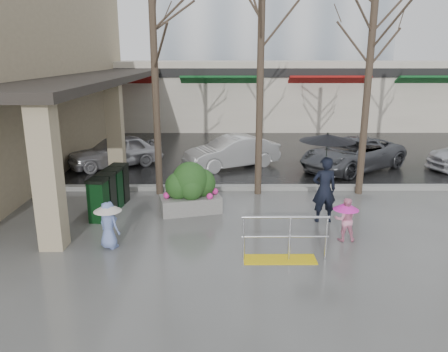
{
  "coord_description": "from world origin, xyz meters",
  "views": [
    {
      "loc": [
        0.02,
        -9.97,
        4.36
      ],
      "look_at": [
        0.08,
        1.04,
        1.3
      ],
      "focal_mm": 35.0,
      "sensor_mm": 36.0,
      "label": 1
    }
  ],
  "objects_px": {
    "tree_mideast": "(372,38)",
    "car_c": "(353,154)",
    "handrail": "(283,244)",
    "child_pink": "(345,216)",
    "woman": "(326,168)",
    "tree_west": "(153,30)",
    "car_a": "(116,151)",
    "planter": "(191,188)",
    "news_boxes": "(110,191)",
    "tree_midwest": "(261,24)",
    "child_blue": "(108,221)",
    "car_b": "(232,152)"
  },
  "relations": [
    {
      "from": "tree_midwest",
      "to": "child_pink",
      "type": "xyz_separation_m",
      "value": [
        1.8,
        -3.74,
        -4.62
      ]
    },
    {
      "from": "woman",
      "to": "planter",
      "type": "bearing_deg",
      "value": -17.02
    },
    {
      "from": "car_a",
      "to": "car_c",
      "type": "height_order",
      "value": "same"
    },
    {
      "from": "handrail",
      "to": "car_a",
      "type": "xyz_separation_m",
      "value": [
        -5.6,
        8.39,
        0.25
      ]
    },
    {
      "from": "car_c",
      "to": "tree_west",
      "type": "bearing_deg",
      "value": -101.91
    },
    {
      "from": "car_b",
      "to": "handrail",
      "type": "bearing_deg",
      "value": -20.9
    },
    {
      "from": "child_pink",
      "to": "car_c",
      "type": "height_order",
      "value": "car_c"
    },
    {
      "from": "handrail",
      "to": "car_c",
      "type": "relative_size",
      "value": 0.42
    },
    {
      "from": "tree_midwest",
      "to": "car_c",
      "type": "bearing_deg",
      "value": 37.63
    },
    {
      "from": "handrail",
      "to": "tree_midwest",
      "type": "bearing_deg",
      "value": 91.91
    },
    {
      "from": "handrail",
      "to": "planter",
      "type": "relative_size",
      "value": 1.03
    },
    {
      "from": "tree_mideast",
      "to": "news_boxes",
      "type": "bearing_deg",
      "value": -168.11
    },
    {
      "from": "tree_midwest",
      "to": "woman",
      "type": "bearing_deg",
      "value": -57.87
    },
    {
      "from": "planter",
      "to": "car_c",
      "type": "relative_size",
      "value": 0.41
    },
    {
      "from": "handrail",
      "to": "news_boxes",
      "type": "xyz_separation_m",
      "value": [
        -4.55,
        3.18,
        0.22
      ]
    },
    {
      "from": "handrail",
      "to": "tree_mideast",
      "type": "bearing_deg",
      "value": 56.81
    },
    {
      "from": "tree_mideast",
      "to": "woman",
      "type": "bearing_deg",
      "value": -125.04
    },
    {
      "from": "handrail",
      "to": "car_b",
      "type": "distance_m",
      "value": 8.3
    },
    {
      "from": "tree_midwest",
      "to": "car_b",
      "type": "xyz_separation_m",
      "value": [
        -0.77,
        3.45,
        -4.6
      ]
    },
    {
      "from": "handrail",
      "to": "planter",
      "type": "distance_m",
      "value": 3.82
    },
    {
      "from": "handrail",
      "to": "woman",
      "type": "xyz_separation_m",
      "value": [
        1.4,
        2.32,
        1.13
      ]
    },
    {
      "from": "tree_mideast",
      "to": "woman",
      "type": "xyz_separation_m",
      "value": [
        -1.74,
        -2.48,
        -3.36
      ]
    },
    {
      "from": "news_boxes",
      "to": "car_c",
      "type": "relative_size",
      "value": 0.48
    },
    {
      "from": "tree_west",
      "to": "tree_mideast",
      "type": "height_order",
      "value": "tree_west"
    },
    {
      "from": "tree_west",
      "to": "car_c",
      "type": "bearing_deg",
      "value": 23.05
    },
    {
      "from": "tree_west",
      "to": "car_a",
      "type": "bearing_deg",
      "value": 121.97
    },
    {
      "from": "tree_west",
      "to": "child_pink",
      "type": "height_order",
      "value": "tree_west"
    },
    {
      "from": "car_c",
      "to": "news_boxes",
      "type": "bearing_deg",
      "value": -95.76
    },
    {
      "from": "car_a",
      "to": "car_c",
      "type": "xyz_separation_m",
      "value": [
        9.38,
        -0.56,
        0.0
      ]
    },
    {
      "from": "car_a",
      "to": "planter",
      "type": "bearing_deg",
      "value": 2.17
    },
    {
      "from": "handrail",
      "to": "child_pink",
      "type": "height_order",
      "value": "child_pink"
    },
    {
      "from": "tree_midwest",
      "to": "car_a",
      "type": "bearing_deg",
      "value": 146.57
    },
    {
      "from": "news_boxes",
      "to": "child_blue",
      "type": "bearing_deg",
      "value": -69.56
    },
    {
      "from": "child_blue",
      "to": "car_a",
      "type": "height_order",
      "value": "car_a"
    },
    {
      "from": "tree_midwest",
      "to": "child_blue",
      "type": "relative_size",
      "value": 6.17
    },
    {
      "from": "tree_west",
      "to": "tree_midwest",
      "type": "relative_size",
      "value": 0.97
    },
    {
      "from": "woman",
      "to": "car_c",
      "type": "xyz_separation_m",
      "value": [
        2.38,
        5.52,
        -0.87
      ]
    },
    {
      "from": "tree_mideast",
      "to": "child_blue",
      "type": "relative_size",
      "value": 5.73
    },
    {
      "from": "news_boxes",
      "to": "car_b",
      "type": "relative_size",
      "value": 0.57
    },
    {
      "from": "woman",
      "to": "car_b",
      "type": "distance_m",
      "value": 6.43
    },
    {
      "from": "tree_west",
      "to": "handrail",
      "type": "bearing_deg",
      "value": -55.01
    },
    {
      "from": "child_pink",
      "to": "planter",
      "type": "bearing_deg",
      "value": -24.75
    },
    {
      "from": "car_a",
      "to": "car_c",
      "type": "relative_size",
      "value": 0.82
    },
    {
      "from": "handrail",
      "to": "tree_mideast",
      "type": "relative_size",
      "value": 0.29
    },
    {
      "from": "woman",
      "to": "child_pink",
      "type": "height_order",
      "value": "woman"
    },
    {
      "from": "tree_west",
      "to": "child_blue",
      "type": "xyz_separation_m",
      "value": [
        -0.6,
        -4.14,
        -4.41
      ]
    },
    {
      "from": "child_pink",
      "to": "handrail",
      "type": "bearing_deg",
      "value": 35.8
    },
    {
      "from": "tree_mideast",
      "to": "car_c",
      "type": "height_order",
      "value": "tree_mideast"
    },
    {
      "from": "tree_west",
      "to": "tree_midwest",
      "type": "xyz_separation_m",
      "value": [
        3.2,
        0.0,
        0.15
      ]
    },
    {
      "from": "woman",
      "to": "tree_west",
      "type": "bearing_deg",
      "value": -32.56
    }
  ]
}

